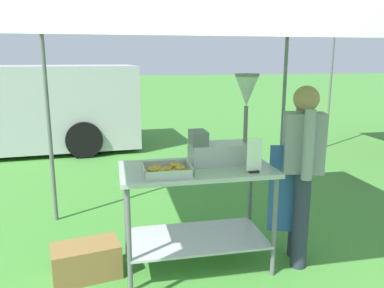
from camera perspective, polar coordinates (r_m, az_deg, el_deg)
ground_plane at (r=8.06m, az=-8.53°, el=-0.69°), size 70.00×70.00×0.00m
stall_canopy at (r=3.29m, az=0.38°, el=18.11°), size 2.96×2.50×2.23m
donut_cart at (r=3.38m, az=0.69°, el=-7.53°), size 1.31×0.70×0.92m
donut_tray at (r=3.12m, az=-3.69°, el=-3.99°), size 0.39×0.34×0.07m
donut_fryer at (r=3.41m, az=5.06°, el=1.29°), size 0.61×0.28×0.79m
menu_sign at (r=3.17m, az=9.20°, el=-2.03°), size 0.13×0.05×0.28m
vendor at (r=3.52m, az=15.87°, el=-3.24°), size 0.47×0.53×1.61m
supply_crate at (r=3.55m, az=-15.39°, el=-16.31°), size 0.61×0.42×0.29m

